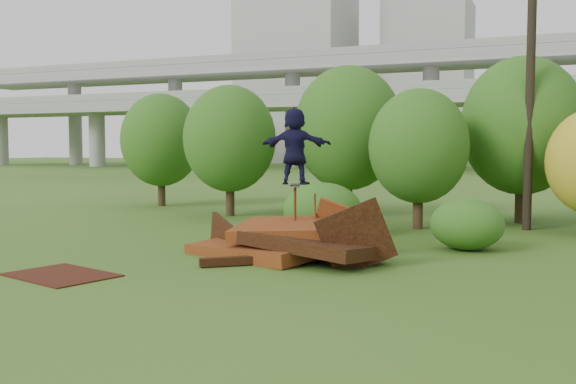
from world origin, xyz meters
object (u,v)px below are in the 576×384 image
at_px(scrap_pile, 288,242).
at_px(flat_plate, 61,275).
at_px(skater, 295,146).
at_px(utility_pole, 530,91).

bearing_deg(scrap_pile, flat_plate, -133.31).
bearing_deg(scrap_pile, skater, 96.49).
height_order(flat_plate, utility_pole, utility_pole).
relative_size(skater, flat_plate, 0.86).
height_order(scrap_pile, skater, skater).
bearing_deg(skater, flat_plate, 42.25).
relative_size(skater, utility_pole, 0.22).
distance_m(skater, flat_plate, 6.23).
bearing_deg(skater, scrap_pile, 87.17).
height_order(skater, flat_plate, skater).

